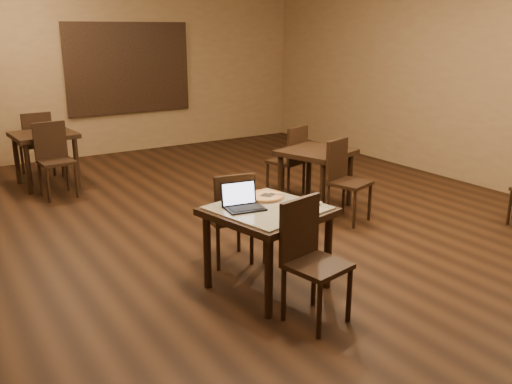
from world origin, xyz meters
TOP-DOWN VIEW (x-y plane):
  - ground at (0.00, 0.00)m, footprint 10.00×10.00m
  - wall_back at (0.00, 5.00)m, footprint 8.00×0.02m
  - wall_right at (4.00, 0.00)m, footprint 0.02×10.00m
  - mural at (0.50, 4.96)m, footprint 2.34×0.05m
  - tiled_table at (-0.51, -1.19)m, footprint 1.10×1.10m
  - chair_main_near at (-0.52, -1.81)m, footprint 0.50×0.50m
  - chair_main_far at (-0.52, -0.58)m, footprint 0.47×0.47m
  - laptop at (-0.71, -1.09)m, footprint 0.35×0.30m
  - plate at (-0.29, -1.37)m, footprint 0.24×0.24m
  - pizza_slice at (-0.29, -1.37)m, footprint 0.21×0.21m
  - pizza_pan at (-0.39, -0.95)m, footprint 0.37×0.37m
  - pizza_whole at (-0.39, -0.95)m, footprint 0.36×0.36m
  - spatula at (-0.37, -0.97)m, footprint 0.23×0.28m
  - napkin_roll at (-0.11, -1.33)m, footprint 0.07×0.16m
  - other_table_a at (1.31, 0.42)m, footprint 1.02×1.02m
  - other_table_a_chair_near at (1.28, -0.16)m, footprint 0.53×0.53m
  - other_table_a_chair_far at (1.33, 0.99)m, footprint 0.53×0.53m
  - other_table_b at (-1.42, 3.36)m, footprint 0.89×0.89m
  - other_table_b_chair_near at (-1.43, 2.77)m, footprint 0.47×0.47m
  - other_table_b_chair_far at (-1.42, 3.96)m, footprint 0.47×0.47m

SIDE VIEW (x-z plane):
  - ground at x=0.00m, z-range 0.00..0.00m
  - chair_main_far at x=-0.52m, z-range 0.06..1.00m
  - other_table_a_chair_near at x=1.28m, z-range 0.06..1.05m
  - other_table_a_chair_far at x=1.33m, z-range 0.06..1.05m
  - chair_main_near at x=-0.52m, z-range 0.06..1.05m
  - other_table_b_chair_near at x=-1.43m, z-range 0.07..1.09m
  - other_table_b_chair_far at x=-1.42m, z-range 0.07..1.09m
  - other_table_a at x=1.31m, z-range 0.25..1.01m
  - other_table_b at x=-1.42m, z-range 0.26..1.05m
  - tiled_table at x=-0.51m, z-range 0.28..1.04m
  - pizza_pan at x=-0.39m, z-range 0.76..0.77m
  - plate at x=-0.29m, z-range 0.76..0.78m
  - napkin_roll at x=-0.11m, z-range 0.76..0.80m
  - pizza_whole at x=-0.39m, z-range 0.77..0.79m
  - pizza_slice at x=-0.29m, z-range 0.78..0.79m
  - spatula at x=-0.37m, z-range 0.78..0.80m
  - laptop at x=-0.71m, z-range 0.71..0.93m
  - wall_back at x=0.00m, z-range 0.00..3.00m
  - wall_right at x=4.00m, z-range 0.00..3.00m
  - mural at x=0.50m, z-range 0.73..2.37m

